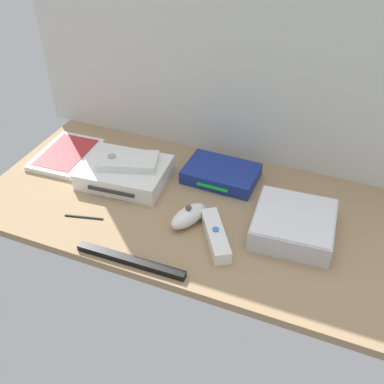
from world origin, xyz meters
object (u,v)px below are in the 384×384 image
(sensor_bar, at_px, (130,261))
(remote_classic_pad, at_px, (128,161))
(mini_computer, at_px, (294,224))
(network_router, at_px, (221,174))
(remote_nunchuk, at_px, (189,216))
(game_console, at_px, (125,172))
(remote_wand, at_px, (216,235))
(game_case, at_px, (66,154))
(stylus_pen, at_px, (84,216))

(sensor_bar, bearing_deg, remote_classic_pad, 117.28)
(mini_computer, distance_m, network_router, 0.25)
(network_router, xyz_separation_m, remote_nunchuk, (-0.01, -0.18, 0.00))
(game_console, bearing_deg, remote_wand, -27.86)
(game_case, height_order, stylus_pen, game_case)
(mini_computer, bearing_deg, remote_classic_pad, 174.00)
(remote_nunchuk, distance_m, remote_classic_pad, 0.23)
(remote_nunchuk, xyz_separation_m, remote_classic_pad, (-0.20, 0.10, 0.03))
(sensor_bar, bearing_deg, remote_nunchuk, 67.05)
(game_console, relative_size, remote_nunchuk, 2.04)
(game_console, relative_size, sensor_bar, 0.93)
(mini_computer, distance_m, game_case, 0.64)
(game_case, height_order, remote_nunchuk, remote_nunchuk)
(sensor_bar, xyz_separation_m, stylus_pen, (-0.17, 0.08, -0.00))
(game_console, distance_m, remote_classic_pad, 0.03)
(remote_nunchuk, bearing_deg, stylus_pen, -139.90)
(mini_computer, distance_m, stylus_pen, 0.47)
(network_router, xyz_separation_m, remote_wand, (0.06, -0.21, -0.00))
(sensor_bar, bearing_deg, game_case, 139.79)
(mini_computer, distance_m, remote_wand, 0.17)
(remote_classic_pad, relative_size, stylus_pen, 1.79)
(remote_wand, bearing_deg, sensor_bar, -169.61)
(game_console, distance_m, mini_computer, 0.44)
(game_console, xyz_separation_m, remote_nunchuk, (0.21, -0.09, -0.00))
(remote_nunchuk, xyz_separation_m, sensor_bar, (-0.06, -0.16, -0.01))
(game_case, height_order, sensor_bar, game_case)
(remote_wand, xyz_separation_m, remote_nunchuk, (-0.08, 0.03, 0.01))
(game_case, relative_size, remote_nunchuk, 1.80)
(sensor_bar, bearing_deg, game_console, 119.43)
(remote_wand, height_order, sensor_bar, remote_wand)
(game_case, distance_m, remote_nunchuk, 0.43)
(stylus_pen, bearing_deg, game_case, 132.46)
(mini_computer, xyz_separation_m, remote_nunchuk, (-0.22, -0.05, -0.01))
(game_case, relative_size, network_router, 1.08)
(game_console, bearing_deg, mini_computer, -9.59)
(game_case, distance_m, remote_classic_pad, 0.21)
(remote_classic_pad, bearing_deg, remote_nunchuk, -43.15)
(game_console, xyz_separation_m, game_case, (-0.20, 0.03, -0.01))
(network_router, height_order, stylus_pen, network_router)
(remote_wand, distance_m, stylus_pen, 0.31)
(remote_wand, relative_size, remote_classic_pad, 0.90)
(remote_classic_pad, xyz_separation_m, stylus_pen, (-0.03, -0.17, -0.05))
(network_router, height_order, remote_nunchuk, remote_nunchuk)
(remote_nunchuk, relative_size, sensor_bar, 0.46)
(game_console, height_order, game_case, game_console)
(mini_computer, bearing_deg, game_console, 175.05)
(remote_wand, relative_size, sensor_bar, 0.60)
(network_router, height_order, remote_wand, same)
(remote_nunchuk, bearing_deg, mini_computer, 35.86)
(remote_wand, xyz_separation_m, remote_classic_pad, (-0.28, 0.13, 0.04))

